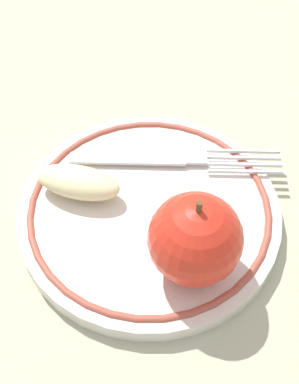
{
  "coord_description": "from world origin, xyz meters",
  "views": [
    {
      "loc": [
        0.2,
        0.16,
        0.38
      ],
      "look_at": [
        -0.01,
        -0.01,
        0.04
      ],
      "focal_mm": 50.0,
      "sensor_mm": 36.0,
      "label": 1
    }
  ],
  "objects": [
    {
      "name": "ground_plane",
      "position": [
        0.0,
        0.0,
        0.0
      ],
      "size": [
        2.0,
        2.0,
        0.0
      ],
      "primitive_type": "plane",
      "color": "#ADA98C"
    },
    {
      "name": "fork",
      "position": [
        -0.06,
        -0.03,
        0.02
      ],
      "size": [
        0.13,
        0.16,
        0.0
      ],
      "rotation": [
        0.0,
        0.0,
        2.23
      ],
      "color": "silver",
      "rests_on": "plate"
    },
    {
      "name": "plate",
      "position": [
        -0.01,
        -0.01,
        0.01
      ],
      "size": [
        0.22,
        0.22,
        0.02
      ],
      "color": "silver",
      "rests_on": "ground_plane"
    },
    {
      "name": "apple_slice_front",
      "position": [
        0.02,
        -0.07,
        0.03
      ],
      "size": [
        0.06,
        0.08,
        0.02
      ],
      "primitive_type": "ellipsoid",
      "rotation": [
        0.0,
        0.0,
        1.99
      ],
      "color": "beige",
      "rests_on": "plate"
    },
    {
      "name": "apple_red_whole",
      "position": [
        0.02,
        0.05,
        0.05
      ],
      "size": [
        0.07,
        0.07,
        0.08
      ],
      "color": "red",
      "rests_on": "plate"
    }
  ]
}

